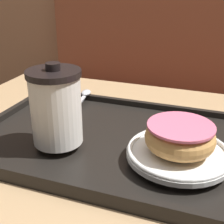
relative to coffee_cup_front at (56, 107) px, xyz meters
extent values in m
cube|color=brown|center=(0.08, 0.90, -0.59)|extent=(1.35, 0.44, 0.45)
cube|color=brown|center=(0.08, 1.08, -0.09)|extent=(1.35, 0.08, 0.55)
cube|color=tan|center=(0.09, 0.07, -0.10)|extent=(0.85, 0.68, 0.03)
cube|color=black|center=(0.08, 0.06, -0.08)|extent=(0.50, 0.34, 0.01)
cube|color=black|center=(0.08, -0.10, -0.07)|extent=(0.50, 0.01, 0.01)
cube|color=black|center=(0.08, 0.22, -0.07)|extent=(0.50, 0.01, 0.01)
cube|color=black|center=(-0.17, 0.06, -0.07)|extent=(0.01, 0.34, 0.01)
cylinder|color=white|center=(0.00, 0.00, -0.01)|extent=(0.08, 0.08, 0.12)
cylinder|color=black|center=(0.00, 0.00, 0.06)|extent=(0.09, 0.09, 0.01)
cylinder|color=black|center=(0.00, 0.00, 0.07)|extent=(0.02, 0.02, 0.01)
cylinder|color=white|center=(0.20, 0.02, -0.06)|extent=(0.16, 0.16, 0.01)
torus|color=white|center=(0.20, 0.02, -0.05)|extent=(0.16, 0.16, 0.01)
torus|color=tan|center=(0.20, 0.02, -0.03)|extent=(0.11, 0.11, 0.04)
cylinder|color=#DB6684|center=(0.20, 0.02, -0.01)|extent=(0.10, 0.10, 0.00)
ellipsoid|color=silver|center=(-0.05, 0.22, -0.06)|extent=(0.03, 0.04, 0.01)
cube|color=silver|center=(-0.04, 0.15, -0.06)|extent=(0.03, 0.12, 0.00)
camera|label=1|loc=(0.25, -0.41, 0.20)|focal=50.00mm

